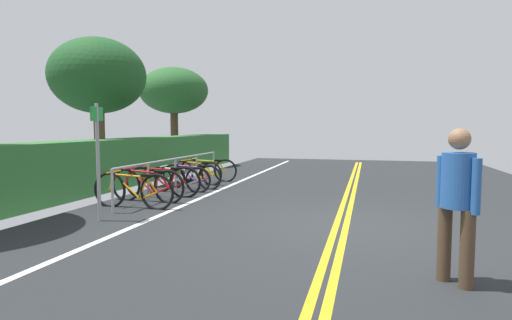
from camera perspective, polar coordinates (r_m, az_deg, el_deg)
ground_plane at (r=7.11m, az=11.44°, el=-8.87°), size 28.12×10.23×0.05m
centre_line_yellow_inner at (r=7.10m, az=12.09°, el=-8.67°), size 25.30×0.10×0.00m
centre_line_yellow_outer at (r=7.10m, az=10.79°, el=-8.64°), size 25.30×0.10×0.00m
bike_lane_stripe_white at (r=7.97m, az=-12.68°, el=-7.23°), size 25.30×0.12×0.00m
bike_rack at (r=10.54m, az=-10.84°, el=-0.95°), size 5.35×0.05×0.85m
bicycle_0 at (r=8.70m, az=-16.30°, el=-3.97°), size 0.46×1.80×0.75m
bicycle_1 at (r=9.36m, az=-14.51°, el=-3.34°), size 0.46×1.80×0.76m
bicycle_2 at (r=9.84m, az=-12.42°, el=-2.91°), size 0.55×1.70×0.76m
bicycle_3 at (r=10.58m, az=-10.37°, el=-2.58°), size 0.46×1.63×0.68m
bicycle_4 at (r=11.11m, az=-8.72°, el=-2.20°), size 0.46×1.69×0.69m
bicycle_5 at (r=11.95m, az=-7.93°, el=-1.69°), size 0.53×1.61×0.70m
bicycle_6 at (r=12.52m, az=-6.46°, el=-1.35°), size 0.46×1.74×0.72m
pedestrian at (r=4.72m, az=25.59°, el=-4.44°), size 0.38×0.36×1.60m
sign_post_near at (r=7.61m, az=-20.63°, el=1.30°), size 0.36×0.07×2.00m
hedge_backdrop at (r=12.81m, az=-16.00°, el=0.01°), size 14.30×0.96×1.28m
tree_mid at (r=13.19m, az=-20.62°, el=10.52°), size 2.73×2.73×4.16m
tree_far_right at (r=17.82m, az=-11.06°, el=9.12°), size 2.81×2.81×4.03m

